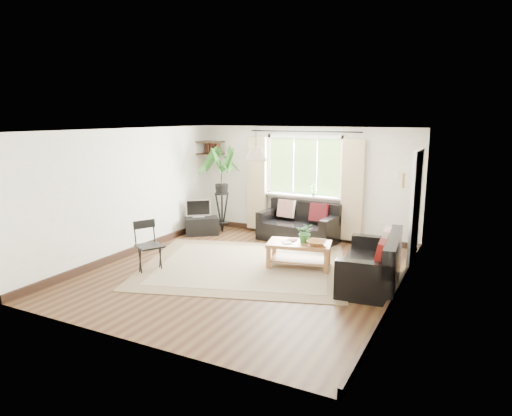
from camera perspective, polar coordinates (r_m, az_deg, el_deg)
The scene contains 24 objects.
floor at distance 7.86m, azimuth -1.33°, elevation -8.04°, with size 5.50×5.50×0.00m, color black.
ceiling at distance 7.41m, azimuth -1.42°, elevation 9.73°, with size 5.50×5.50×0.00m, color white.
wall_back at distance 10.02m, azimuth 6.10°, elevation 3.22°, with size 5.00×0.02×2.40m, color white.
wall_front at distance 5.35m, azimuth -15.49°, elevation -4.40°, with size 5.00×0.02×2.40m, color white.
wall_left at distance 8.98m, azimuth -15.57°, elevation 1.92°, with size 0.02×5.50×2.40m, color white.
wall_right at distance 6.75m, azimuth 17.66°, elevation -1.26°, with size 0.02×5.50×2.40m, color white.
rug at distance 8.18m, azimuth -1.52°, elevation -7.17°, with size 3.52×3.02×0.02m, color #B8AA8F.
window at distance 9.94m, azimuth 6.06°, elevation 5.19°, with size 2.50×0.16×2.16m, color white, non-canonical shape.
door at distance 8.45m, azimuth 19.29°, elevation -0.27°, with size 0.06×0.96×2.06m, color silver.
corner_shelf at distance 10.73m, azimuth -5.70°, elevation 7.48°, with size 0.50×0.50×0.34m, color black, non-canonical shape.
pendant_lamp at distance 7.79m, azimuth -0.00°, elevation 7.23°, with size 0.36×0.36×0.54m, color beige, non-canonical shape.
wall_sconce at distance 6.97m, azimuth 17.77°, elevation 3.63°, with size 0.12×0.12×0.28m, color beige, non-canonical shape.
sofa_back at distance 9.72m, azimuth 5.32°, elevation -1.90°, with size 1.64×0.82×0.77m, color black, non-canonical shape.
sofa_right at distance 7.41m, azimuth 14.14°, elevation -6.46°, with size 0.83×1.65×0.78m, color black, non-canonical shape.
coffee_table at distance 8.10m, azimuth 5.40°, elevation -5.84°, with size 1.09×0.60×0.45m, color brown, non-canonical shape.
table_plant at distance 8.02m, azimuth 6.21°, elevation -3.05°, with size 0.32×0.27×0.35m, color #296528.
bowl at distance 7.89m, azimuth 7.61°, elevation -4.35°, with size 0.34×0.34×0.08m, color olive.
book_a at distance 7.98m, azimuth 3.34°, elevation -4.33°, with size 0.15×0.21×0.02m, color white.
book_b at distance 8.18m, azimuth 4.03°, elevation -3.94°, with size 0.15×0.20×0.02m, color brown.
tv_stand at distance 10.32m, azimuth -6.79°, elevation -2.24°, with size 0.73×0.41×0.39m, color black.
tv at distance 10.27m, azimuth -7.23°, elevation 0.04°, with size 0.56×0.19×0.43m, color #A5A5AA, non-canonical shape.
palm_stand at distance 10.36m, azimuth -4.31°, elevation 2.29°, with size 0.76×0.76×1.96m, color black, non-canonical shape.
folding_chair at distance 8.00m, azimuth -13.14°, elevation -4.77°, with size 0.45×0.45×0.86m, color black, non-canonical shape.
sill_plant at distance 9.84m, azimuth 7.19°, elevation 2.25°, with size 0.14×0.10×0.27m, color #2D6023.
Camera 1 is at (3.51, -6.53, 2.62)m, focal length 32.00 mm.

